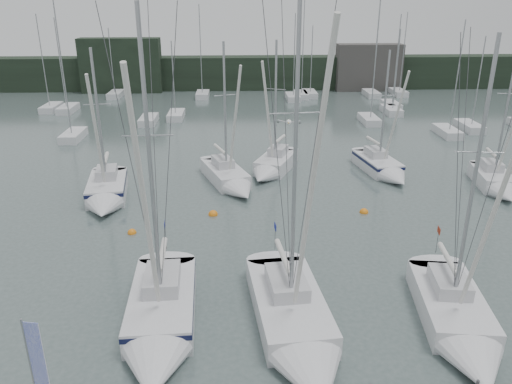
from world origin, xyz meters
TOP-DOWN VIEW (x-y plane):
  - ground at (0.00, 0.00)m, footprint 160.00×160.00m
  - far_treeline at (0.00, 62.00)m, footprint 90.00×4.00m
  - far_building_left at (-20.00, 60.00)m, footprint 12.00×3.00m
  - far_building_right at (18.00, 60.00)m, footprint 10.00×3.00m
  - mast_forest at (3.25, 45.53)m, footprint 57.91×27.67m
  - sailboat_near_left at (-6.23, -0.10)m, footprint 3.38×9.57m
  - sailboat_near_center at (-0.27, -0.88)m, footprint 4.01×10.29m
  - sailboat_near_right at (6.79, -0.77)m, footprint 3.90×9.17m
  - sailboat_mid_a at (-12.17, 15.40)m, footprint 3.73×7.91m
  - sailboat_mid_b at (-3.20, 18.10)m, footprint 4.90×8.28m
  - sailboat_mid_c at (0.12, 21.03)m, footprint 4.90×7.28m
  - sailboat_mid_d at (9.45, 20.38)m, footprint 3.69×7.70m
  - sailboat_mid_e at (17.04, 16.43)m, footprint 3.40×7.07m
  - buoy_a at (-4.42, 12.88)m, footprint 0.65×0.65m
  - buoy_b at (5.94, 12.81)m, footprint 0.61×0.61m
  - buoy_c at (-9.41, 10.27)m, footprint 0.56×0.56m
  - dock_banner at (-9.51, -4.75)m, footprint 0.60×0.16m
  - seagull at (-0.49, 2.84)m, footprint 0.96×0.46m

SIDE VIEW (x-z plane):
  - ground at x=0.00m, z-range 0.00..0.00m
  - buoy_a at x=-4.42m, z-range -0.32..0.32m
  - buoy_b at x=5.94m, z-range -0.30..0.30m
  - buoy_c at x=-9.41m, z-range -0.28..0.28m
  - mast_forest at x=3.25m, z-range -6.63..7.59m
  - sailboat_near_right at x=6.79m, z-range -6.29..7.33m
  - sailboat_near_center at x=-0.27m, z-range -7.68..8.77m
  - sailboat_mid_b at x=-3.20m, z-range -5.26..6.35m
  - sailboat_mid_d at x=9.45m, z-range -4.83..5.94m
  - sailboat_mid_e at x=17.04m, z-range -5.49..6.60m
  - sailboat_mid_c at x=0.12m, z-range -5.16..6.31m
  - sailboat_near_left at x=-6.23m, z-range -6.77..7.98m
  - sailboat_mid_a at x=-12.17m, z-range -5.15..6.41m
  - far_treeline at x=0.00m, z-range 0.00..5.00m
  - dock_banner at x=-9.51m, z-range 0.76..4.73m
  - far_building_right at x=18.00m, z-range 0.00..7.00m
  - far_building_left at x=-20.00m, z-range 0.00..8.00m
  - seagull at x=-0.49m, z-range 8.73..8.93m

